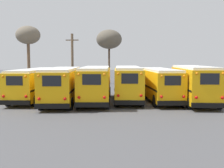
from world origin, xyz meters
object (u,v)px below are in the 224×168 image
(school_bus_4, at_px, (159,83))
(school_bus_1, at_px, (62,84))
(school_bus_5, at_px, (194,83))
(utility_pole, at_px, (72,60))
(bare_tree_0, at_px, (28,36))
(school_bus_0, at_px, (36,83))
(bare_tree_1, at_px, (109,40))
(school_bus_2, at_px, (96,83))
(school_bus_3, at_px, (128,82))

(school_bus_4, bearing_deg, school_bus_1, -170.96)
(school_bus_4, height_order, school_bus_5, school_bus_5)
(utility_pole, bearing_deg, school_bus_1, -84.89)
(school_bus_1, distance_m, utility_pole, 15.35)
(school_bus_4, height_order, bare_tree_0, bare_tree_0)
(school_bus_1, height_order, school_bus_4, school_bus_1)
(school_bus_1, relative_size, school_bus_5, 0.99)
(school_bus_0, relative_size, school_bus_1, 1.12)
(bare_tree_0, bearing_deg, bare_tree_1, 27.68)
(school_bus_5, height_order, bare_tree_1, bare_tree_1)
(school_bus_1, xyz_separation_m, utility_pole, (-1.35, 15.14, 2.16))
(bare_tree_0, distance_m, bare_tree_1, 12.63)
(bare_tree_1, bearing_deg, school_bus_5, -68.40)
(school_bus_0, height_order, school_bus_2, school_bus_2)
(school_bus_3, bearing_deg, school_bus_2, -156.26)
(school_bus_0, distance_m, school_bus_2, 6.11)
(school_bus_1, bearing_deg, school_bus_0, 142.96)
(school_bus_4, relative_size, school_bus_5, 1.00)
(school_bus_1, height_order, bare_tree_0, bare_tree_0)
(school_bus_4, xyz_separation_m, utility_pole, (-10.16, 13.74, 2.20))
(school_bus_0, xyz_separation_m, bare_tree_0, (-4.50, 12.49, 5.49))
(school_bus_2, distance_m, school_bus_3, 3.21)
(school_bus_0, relative_size, school_bus_3, 1.09)
(school_bus_3, bearing_deg, utility_pole, 118.46)
(school_bus_0, xyz_separation_m, utility_pole, (1.58, 12.92, 2.23))
(school_bus_4, relative_size, bare_tree_0, 1.15)
(school_bus_0, relative_size, bare_tree_1, 1.26)
(bare_tree_0, bearing_deg, school_bus_2, -53.83)
(utility_pole, bearing_deg, school_bus_4, -53.52)
(school_bus_2, xyz_separation_m, school_bus_5, (8.80, -0.12, 0.03))
(school_bus_5, relative_size, bare_tree_1, 1.14)
(school_bus_0, xyz_separation_m, school_bus_3, (8.80, -0.40, 0.11))
(school_bus_1, xyz_separation_m, bare_tree_0, (-7.43, 14.70, 5.42))
(school_bus_3, relative_size, bare_tree_0, 1.17)
(school_bus_1, distance_m, bare_tree_1, 21.59)
(school_bus_0, height_order, bare_tree_1, bare_tree_1)
(utility_pole, relative_size, bare_tree_0, 0.88)
(school_bus_3, distance_m, school_bus_5, 6.04)
(school_bus_1, height_order, school_bus_2, school_bus_2)
(school_bus_0, distance_m, school_bus_3, 8.81)
(school_bus_1, distance_m, school_bus_5, 11.74)
(school_bus_2, distance_m, bare_tree_1, 20.75)
(school_bus_1, relative_size, school_bus_3, 0.97)
(school_bus_1, relative_size, utility_pole, 1.30)
(school_bus_1, distance_m, school_bus_3, 6.14)
(utility_pole, distance_m, bare_tree_0, 6.91)
(school_bus_2, distance_m, school_bus_5, 8.80)
(school_bus_2, xyz_separation_m, utility_pole, (-4.29, 14.61, 2.10))
(school_bus_5, xyz_separation_m, utility_pole, (-13.09, 14.74, 2.07))
(school_bus_3, bearing_deg, school_bus_0, 177.39)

